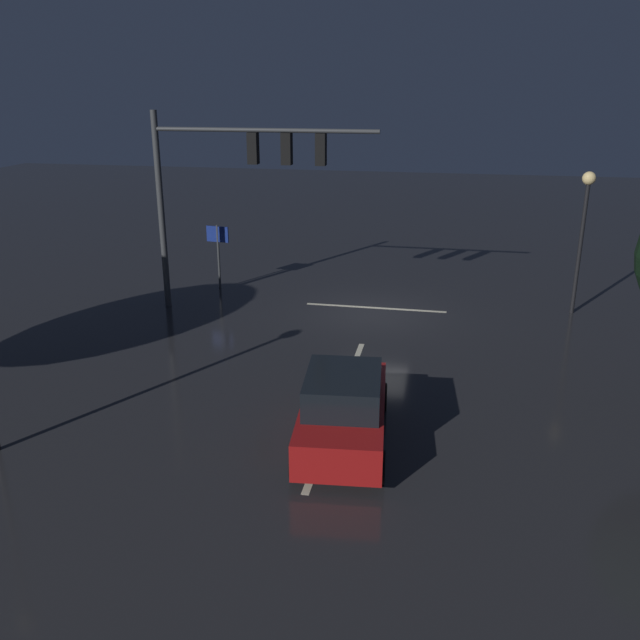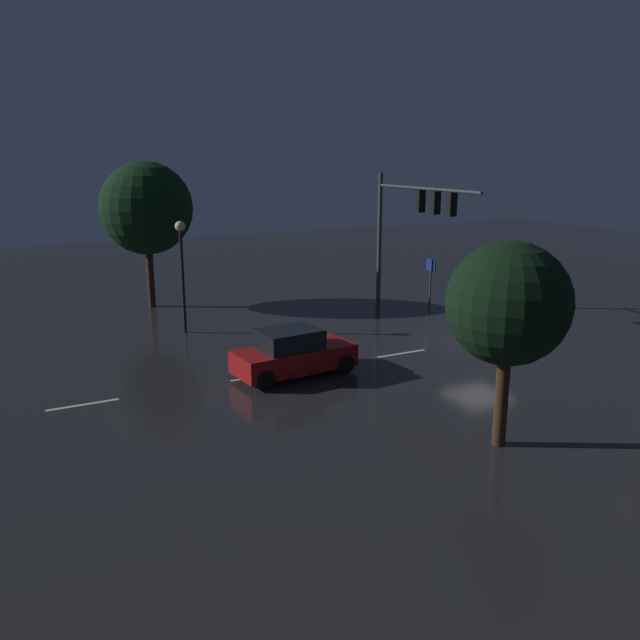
{
  "view_description": "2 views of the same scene",
  "coord_description": "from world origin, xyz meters",
  "px_view_note": "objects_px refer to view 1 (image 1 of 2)",
  "views": [
    {
      "loc": [
        -2.46,
        22.05,
        7.57
      ],
      "look_at": [
        0.46,
        7.22,
        2.25
      ],
      "focal_mm": 37.79,
      "sensor_mm": 36.0,
      "label": 1
    },
    {
      "loc": [
        -20.65,
        18.19,
        7.67
      ],
      "look_at": [
        0.9,
        7.16,
        1.53
      ],
      "focal_mm": 36.95,
      "sensor_mm": 36.0,
      "label": 2
    }
  ],
  "objects_px": {
    "traffic_signal_assembly": "(235,170)",
    "route_sign": "(218,243)",
    "street_lamp_left_kerb": "(584,215)",
    "car_approaching": "(343,409)"
  },
  "relations": [
    {
      "from": "traffic_signal_assembly",
      "to": "car_approaching",
      "type": "relative_size",
      "value": 1.69
    },
    {
      "from": "traffic_signal_assembly",
      "to": "route_sign",
      "type": "xyz_separation_m",
      "value": [
        1.6,
        -2.41,
        -3.06
      ]
    },
    {
      "from": "car_approaching",
      "to": "street_lamp_left_kerb",
      "type": "height_order",
      "value": "street_lamp_left_kerb"
    },
    {
      "from": "street_lamp_left_kerb",
      "to": "route_sign",
      "type": "xyz_separation_m",
      "value": [
        13.03,
        -0.44,
        -1.61
      ]
    },
    {
      "from": "car_approaching",
      "to": "street_lamp_left_kerb",
      "type": "distance_m",
      "value": 12.47
    },
    {
      "from": "traffic_signal_assembly",
      "to": "car_approaching",
      "type": "distance_m",
      "value": 10.61
    },
    {
      "from": "car_approaching",
      "to": "route_sign",
      "type": "relative_size",
      "value": 1.79
    },
    {
      "from": "traffic_signal_assembly",
      "to": "street_lamp_left_kerb",
      "type": "relative_size",
      "value": 1.56
    },
    {
      "from": "traffic_signal_assembly",
      "to": "route_sign",
      "type": "bearing_deg",
      "value": -56.46
    },
    {
      "from": "traffic_signal_assembly",
      "to": "street_lamp_left_kerb",
      "type": "distance_m",
      "value": 11.69
    }
  ]
}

